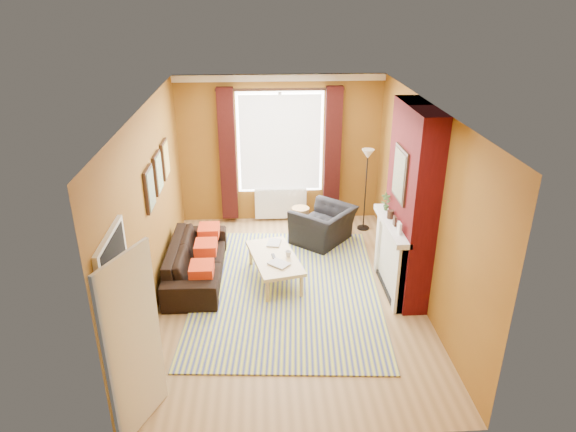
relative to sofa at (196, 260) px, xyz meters
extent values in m
plane|color=olive|center=(1.42, -0.54, -0.30)|extent=(5.50, 5.50, 0.00)
cube|color=brown|center=(1.42, 2.21, 1.10)|extent=(3.80, 0.02, 2.80)
cube|color=brown|center=(1.42, -3.29, 1.10)|extent=(3.80, 0.02, 2.80)
cube|color=brown|center=(3.32, -0.54, 1.10)|extent=(0.02, 5.50, 2.80)
cube|color=brown|center=(-0.48, -0.54, 1.10)|extent=(0.02, 5.50, 2.80)
cube|color=white|center=(1.42, -0.54, 2.50)|extent=(3.80, 5.50, 0.01)
cube|color=#4D0B0C|center=(3.14, -0.54, 1.10)|extent=(0.35, 1.40, 2.80)
cube|color=silver|center=(2.95, -0.54, 0.25)|extent=(0.12, 1.30, 1.10)
cube|color=silver|center=(2.90, -0.54, 0.78)|extent=(0.22, 1.40, 0.08)
cube|color=silver|center=(2.93, -1.12, 0.22)|extent=(0.16, 0.14, 1.04)
cube|color=silver|center=(2.93, 0.04, 0.22)|extent=(0.16, 0.14, 1.04)
cube|color=black|center=(2.98, -0.54, 0.15)|extent=(0.06, 0.80, 0.90)
cube|color=black|center=(2.96, -0.54, -0.27)|extent=(0.20, 1.00, 0.06)
cube|color=silver|center=(2.91, -0.89, 0.90)|extent=(0.03, 0.12, 0.16)
cube|color=#301D13|center=(2.91, -0.64, 0.89)|extent=(0.03, 0.10, 0.14)
cylinder|color=#301D13|center=(2.91, -0.39, 0.88)|extent=(0.10, 0.10, 0.12)
cube|color=#301D13|center=(2.96, -0.54, 1.55)|extent=(0.03, 0.60, 0.75)
cube|color=olive|center=(2.93, -0.54, 1.55)|extent=(0.01, 0.52, 0.66)
cube|color=silver|center=(1.42, 2.17, 2.44)|extent=(3.80, 0.08, 0.12)
cube|color=white|center=(1.42, 2.18, 1.25)|extent=(1.60, 0.04, 1.90)
cube|color=white|center=(1.42, 2.14, 1.25)|extent=(1.50, 0.02, 1.80)
cube|color=silver|center=(1.42, 2.16, 1.25)|extent=(0.06, 0.04, 1.90)
cube|color=#360E0C|center=(0.44, 2.09, 1.05)|extent=(0.30, 0.16, 2.50)
cube|color=#360E0C|center=(2.40, 2.09, 1.05)|extent=(0.30, 0.16, 2.50)
cylinder|color=#301D13|center=(1.42, 2.09, 2.25)|extent=(2.30, 0.05, 0.05)
cube|color=silver|center=(1.42, 2.11, 0.05)|extent=(1.00, 0.10, 0.60)
cube|color=silver|center=(0.97, 2.05, 0.05)|extent=(0.04, 0.03, 0.56)
cube|color=silver|center=(1.08, 2.05, 0.05)|extent=(0.04, 0.03, 0.56)
cube|color=silver|center=(1.19, 2.05, 0.05)|extent=(0.04, 0.03, 0.56)
cube|color=silver|center=(1.30, 2.05, 0.05)|extent=(0.04, 0.03, 0.56)
cube|color=silver|center=(1.41, 2.05, 0.05)|extent=(0.04, 0.03, 0.56)
cube|color=silver|center=(1.52, 2.05, 0.05)|extent=(0.04, 0.03, 0.56)
cube|color=silver|center=(1.63, 2.05, 0.05)|extent=(0.04, 0.03, 0.56)
cube|color=silver|center=(1.74, 2.05, 0.05)|extent=(0.04, 0.03, 0.56)
cube|color=silver|center=(1.85, 2.05, 0.05)|extent=(0.04, 0.03, 0.56)
cube|color=#301D13|center=(-0.45, -0.64, 1.45)|extent=(0.04, 0.44, 0.58)
cube|color=gold|center=(-0.43, -0.64, 1.45)|extent=(0.01, 0.38, 0.52)
cube|color=#301D13|center=(-0.45, 0.01, 1.45)|extent=(0.04, 0.44, 0.58)
cube|color=green|center=(-0.43, 0.01, 1.45)|extent=(0.01, 0.38, 0.52)
cube|color=#301D13|center=(-0.45, 0.66, 1.45)|extent=(0.04, 0.44, 0.58)
cube|color=orange|center=(-0.43, 0.66, 1.45)|extent=(0.01, 0.38, 0.52)
cube|color=silver|center=(-0.46, -2.59, 0.70)|extent=(0.05, 0.94, 2.06)
cube|color=black|center=(-0.44, -2.59, 0.70)|extent=(0.02, 0.80, 1.98)
cube|color=silver|center=(-0.26, -2.95, 0.70)|extent=(0.37, 0.74, 1.98)
imported|color=#3C692E|center=(2.91, -0.09, 0.95)|extent=(0.14, 0.10, 0.27)
cube|color=red|center=(0.15, -0.60, 0.18)|extent=(0.34, 0.40, 0.16)
cube|color=red|center=(0.15, 0.10, 0.18)|extent=(0.34, 0.40, 0.16)
cube|color=red|center=(0.15, 0.70, 0.18)|extent=(0.34, 0.40, 0.16)
cube|color=#374499|center=(1.39, -0.46, -0.29)|extent=(3.02, 4.00, 0.02)
imported|color=black|center=(0.00, 0.00, 0.00)|extent=(0.84, 2.07, 0.60)
imported|color=black|center=(2.13, 1.11, 0.03)|extent=(1.32, 1.33, 0.65)
cube|color=tan|center=(1.22, -0.18, 0.10)|extent=(0.90, 1.39, 0.05)
cylinder|color=tan|center=(1.09, -0.79, -0.11)|extent=(0.06, 0.06, 0.37)
cylinder|color=tan|center=(1.59, -0.68, -0.11)|extent=(0.06, 0.06, 0.37)
cylinder|color=tan|center=(0.84, 0.33, -0.11)|extent=(0.06, 0.06, 0.37)
cylinder|color=tan|center=(1.34, 0.44, -0.11)|extent=(0.06, 0.06, 0.37)
cylinder|color=olive|center=(1.77, 1.71, -0.09)|extent=(0.37, 0.37, 0.42)
cylinder|color=black|center=(2.97, 1.62, -0.29)|extent=(0.29, 0.29, 0.03)
cylinder|color=black|center=(2.97, 1.62, 0.45)|extent=(0.03, 0.03, 1.44)
cone|color=beige|center=(2.97, 1.62, 1.17)|extent=(0.29, 0.29, 0.17)
imported|color=#999999|center=(1.20, -0.52, 0.14)|extent=(0.37, 0.36, 0.03)
imported|color=#999999|center=(1.13, 0.28, 0.14)|extent=(0.26, 0.32, 0.02)
imported|color=#999999|center=(1.43, -0.19, 0.17)|extent=(0.13, 0.13, 0.09)
cube|color=#232325|center=(1.20, -0.19, 0.14)|extent=(0.07, 0.15, 0.02)
camera|label=1|loc=(1.01, -7.11, 3.90)|focal=32.00mm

